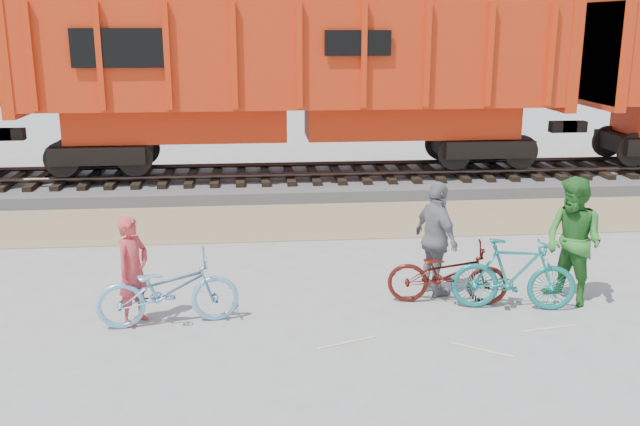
# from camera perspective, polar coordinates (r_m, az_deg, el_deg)

# --- Properties ---
(ground) EXTENTS (120.00, 120.00, 0.00)m
(ground) POSITION_cam_1_polar(r_m,az_deg,el_deg) (10.97, 6.87, -8.27)
(ground) COLOR #9E9E99
(ground) RESTS_ON ground
(gravel_strip) EXTENTS (120.00, 3.00, 0.02)m
(gravel_strip) POSITION_cam_1_polar(r_m,az_deg,el_deg) (16.08, 2.81, -0.54)
(gravel_strip) COLOR #9B8760
(gravel_strip) RESTS_ON ground
(ballast_bed) EXTENTS (120.00, 4.00, 0.30)m
(ballast_bed) POSITION_cam_1_polar(r_m,az_deg,el_deg) (19.42, 1.37, 2.61)
(ballast_bed) COLOR slate
(ballast_bed) RESTS_ON ground
(track) EXTENTS (120.00, 2.60, 0.24)m
(track) POSITION_cam_1_polar(r_m,az_deg,el_deg) (19.35, 1.37, 3.55)
(track) COLOR black
(track) RESTS_ON ballast_bed
(hopper_car_center) EXTENTS (14.00, 3.13, 4.65)m
(hopper_car_center) POSITION_cam_1_polar(r_m,az_deg,el_deg) (18.91, -1.97, 11.03)
(hopper_car_center) COLOR black
(hopper_car_center) RESTS_ON track
(bicycle_blue) EXTENTS (2.13, 0.99, 1.08)m
(bicycle_blue) POSITION_cam_1_polar(r_m,az_deg,el_deg) (10.70, -12.07, -6.01)
(bicycle_blue) COLOR #76B8DC
(bicycle_blue) RESTS_ON ground
(bicycle_teal) EXTENTS (1.95, 0.87, 1.14)m
(bicycle_teal) POSITION_cam_1_polar(r_m,az_deg,el_deg) (11.38, 15.24, -4.77)
(bicycle_teal) COLOR #1A7974
(bicycle_teal) RESTS_ON ground
(bicycle_maroon) EXTENTS (1.97, 1.00, 0.99)m
(bicycle_maroon) POSITION_cam_1_polar(r_m,az_deg,el_deg) (11.42, 10.17, -4.78)
(bicycle_maroon) COLOR #4C120E
(bicycle_maroon) RESTS_ON ground
(person_solo) EXTENTS (0.64, 0.71, 1.63)m
(person_solo) POSITION_cam_1_polar(r_m,az_deg,el_deg) (10.77, -14.74, -4.47)
(person_solo) COLOR #CD3A3E
(person_solo) RESTS_ON ground
(person_man) EXTENTS (1.13, 1.23, 2.02)m
(person_man) POSITION_cam_1_polar(r_m,az_deg,el_deg) (11.80, 19.61, -2.16)
(person_man) COLOR #2D7529
(person_man) RESTS_ON ground
(person_woman) EXTENTS (0.79, 1.19, 1.88)m
(person_woman) POSITION_cam_1_polar(r_m,az_deg,el_deg) (11.62, 9.28, -2.06)
(person_woman) COLOR gray
(person_woman) RESTS_ON ground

